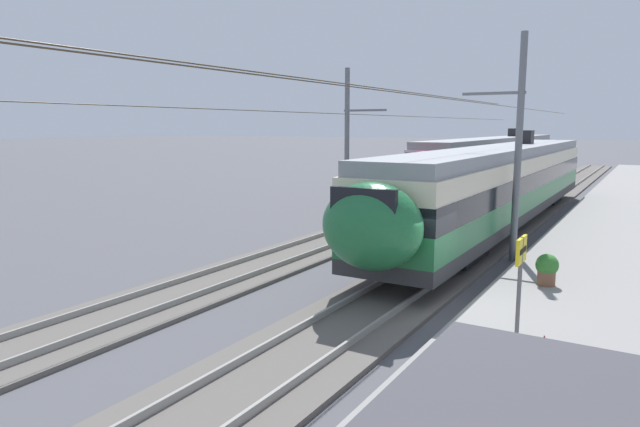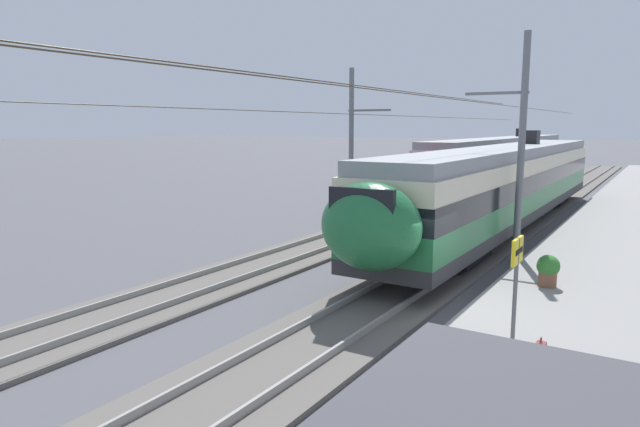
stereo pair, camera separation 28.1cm
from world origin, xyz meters
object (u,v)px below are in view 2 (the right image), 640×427
handbag_near_sign (540,348)px  potted_plant_platform_edge (548,269)px  passenger_walking (507,392)px  catenary_mast_mid (517,145)px  handbag_beside_passenger (512,418)px  train_far_track (504,158)px  catenary_mast_far_side (354,143)px  train_near_platform (507,182)px  platform_sign (516,271)px

handbag_near_sign → potted_plant_platform_edge: potted_plant_platform_edge is taller
passenger_walking → catenary_mast_mid: bearing=12.9°
handbag_beside_passenger → train_far_track: bearing=14.4°
catenary_mast_mid → catenary_mast_far_side: size_ratio=1.00×
handbag_beside_passenger → potted_plant_platform_edge: bearing=6.8°
catenary_mast_far_side → potted_plant_platform_edge: catenary_mast_far_side is taller
train_near_platform → catenary_mast_mid: bearing=-163.9°
catenary_mast_mid → passenger_walking: size_ratio=28.27×
catenary_mast_far_side → handbag_near_sign: catenary_mast_far_side is taller
platform_sign → handbag_beside_passenger: 3.10m
train_near_platform → passenger_walking: size_ratio=17.15×
platform_sign → handbag_beside_passenger: bearing=-166.5°
handbag_beside_passenger → platform_sign: bearing=13.5°
train_far_track → handbag_beside_passenger: (-38.39, -9.83, -1.77)m
catenary_mast_mid → handbag_near_sign: (-8.94, -2.67, -3.69)m
train_near_platform → passenger_walking: 19.50m
train_near_platform → potted_plant_platform_edge: 10.60m
train_far_track → handbag_near_sign: bearing=-164.7°
catenary_mast_mid → handbag_beside_passenger: size_ratio=124.48×
catenary_mast_mid → passenger_walking: 13.50m
train_far_track → catenary_mast_far_side: size_ratio=0.73×
catenary_mast_mid → platform_sign: (-9.40, -2.23, -2.07)m
passenger_walking → handbag_beside_passenger: passenger_walking is taller
train_far_track → potted_plant_platform_edge: (-30.25, -8.87, -1.40)m
train_far_track → catenary_mast_far_side: 22.24m
train_far_track → potted_plant_platform_edge: 31.55m
train_near_platform → handbag_near_sign: (-14.98, -4.41, -1.78)m
catenary_mast_mid → handbag_beside_passenger: 12.84m
catenary_mast_mid → handbag_beside_passenger: catenary_mast_mid is taller
platform_sign → potted_plant_platform_edge: platform_sign is taller
catenary_mast_far_side → potted_plant_platform_edge: size_ratio=53.31×
handbag_beside_passenger → handbag_near_sign: bearing=3.4°
platform_sign → train_far_track: bearing=14.4°
platform_sign → passenger_walking: size_ratio=1.40×
passenger_walking → handbag_near_sign: bearing=4.1°
train_far_track → catenary_mast_mid: 27.40m
train_far_track → handbag_near_sign: size_ratio=97.90×
passenger_walking → handbag_near_sign: passenger_walking is taller
platform_sign → potted_plant_platform_edge: bearing=3.6°
train_far_track → potted_plant_platform_edge: bearing=-163.7°
train_near_platform → catenary_mast_mid: catenary_mast_mid is taller
catenary_mast_far_side → platform_sign: bearing=-141.3°
catenary_mast_mid → train_far_track: bearing=14.8°
catenary_mast_far_side → passenger_walking: (-17.18, -11.72, -2.67)m
train_near_platform → train_far_track: 21.04m
catenary_mast_mid → potted_plant_platform_edge: bearing=-153.9°
catenary_mast_far_side → handbag_near_sign: 17.85m
train_far_track → handbag_beside_passenger: train_far_track is taller
catenary_mast_mid → potted_plant_platform_edge: 5.40m
handbag_near_sign → handbag_beside_passenger: bearing=-176.6°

